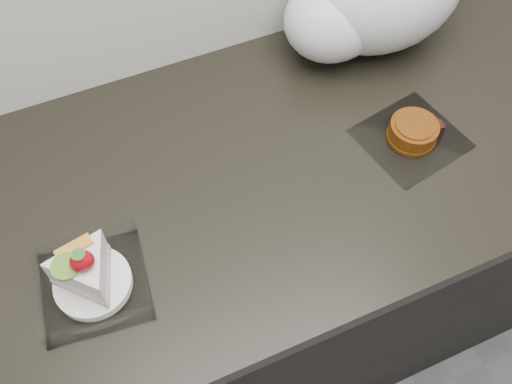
% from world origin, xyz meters
% --- Properties ---
extents(counter, '(2.04, 0.64, 0.90)m').
position_xyz_m(counter, '(0.00, 1.69, 0.45)').
color(counter, black).
rests_on(counter, ground).
extents(cake_tray, '(0.18, 0.18, 0.13)m').
position_xyz_m(cake_tray, '(-0.37, 1.58, 0.93)').
color(cake_tray, white).
rests_on(cake_tray, counter).
extents(mooncake_wrap, '(0.20, 0.20, 0.04)m').
position_xyz_m(mooncake_wrap, '(0.25, 1.64, 0.92)').
color(mooncake_wrap, white).
rests_on(mooncake_wrap, counter).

